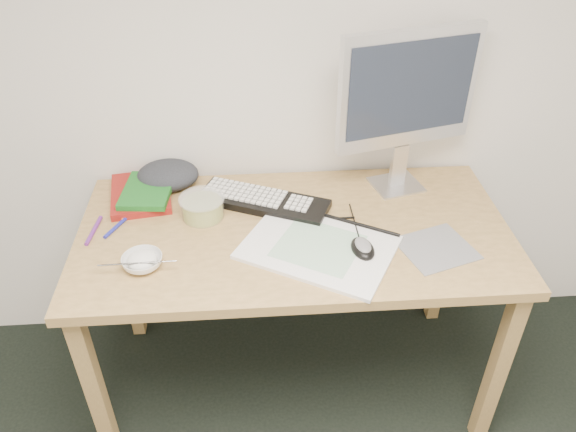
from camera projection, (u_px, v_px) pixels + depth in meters
name	position (u px, v px, depth m)	size (l,w,h in m)	color
desk	(294.00, 248.00, 1.87)	(1.40, 0.70, 0.75)	tan
mousepad	(436.00, 248.00, 1.74)	(0.21, 0.19, 0.00)	slate
sketchpad	(318.00, 247.00, 1.73)	(0.45, 0.32, 0.01)	white
keyboard	(264.00, 202.00, 1.93)	(0.45, 0.14, 0.03)	black
monitor	(408.00, 94.00, 1.82)	(0.48, 0.19, 0.57)	silver
mouse	(363.00, 246.00, 1.70)	(0.07, 0.11, 0.04)	black
rice_bowl	(142.00, 262.00, 1.66)	(0.12, 0.12, 0.04)	silver
chopsticks	(137.00, 263.00, 1.62)	(0.02, 0.02, 0.21)	silver
fruit_tub	(202.00, 207.00, 1.86)	(0.15, 0.15, 0.07)	gold
book_red	(141.00, 194.00, 1.96)	(0.20, 0.27, 0.03)	maroon
book_green	(148.00, 191.00, 1.94)	(0.16, 0.22, 0.02)	#18601D
cloth_lump	(168.00, 175.00, 2.02)	(0.18, 0.15, 0.08)	#272A2F
pencil_pink	(294.00, 219.00, 1.86)	(0.01, 0.01, 0.18)	pink
pencil_tan	(303.00, 219.00, 1.86)	(0.01, 0.01, 0.16)	#AB7F5A
pencil_black	(327.00, 219.00, 1.86)	(0.01, 0.01, 0.18)	black
marker_blue	(117.00, 226.00, 1.82)	(0.01, 0.01, 0.13)	#1D209F
marker_orange	(124.00, 210.00, 1.90)	(0.01, 0.01, 0.13)	orange
marker_purple	(94.00, 230.00, 1.80)	(0.01, 0.01, 0.14)	#622382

